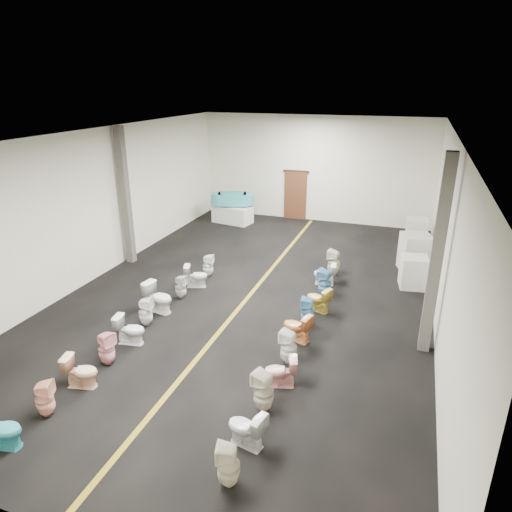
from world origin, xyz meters
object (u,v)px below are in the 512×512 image
object	(u,v)px
display_table	(233,214)
bathtub	(232,199)
toilet_left_2	(81,371)
toilet_right_1	(246,428)
toilet_right_9	(325,274)
toilet_right_10	(334,263)
toilet_left_5	(146,312)
toilet_right_0	(228,465)
toilet_right_6	(308,311)
toilet_right_3	(281,372)
toilet_right_7	(318,299)
toilet_left_1	(45,399)
appliance_crate_c	(415,247)
appliance_crate_b	(415,253)
toilet_left_9	(208,265)
toilet_right_8	(325,283)
toilet_left_7	(181,287)
appliance_crate_d	(416,232)
appliance_crate_a	(413,272)
toilet_left_3	(106,348)
toilet_left_4	(130,330)
toilet_right_4	(289,347)
toilet_right_5	(297,327)
toilet_left_0	(1,429)
toilet_left_6	(159,297)
toilet_right_2	(264,392)

from	to	relation	value
display_table	bathtub	distance (m)	0.70
toilet_left_2	toilet_right_1	xyz separation A→B (m)	(3.69, -0.41, 0.00)
toilet_right_9	toilet_right_10	xyz separation A→B (m)	(0.12, 0.81, 0.09)
toilet_left_5	toilet_right_10	bearing A→B (deg)	-48.23
toilet_right_0	toilet_right_6	size ratio (longest dim) A/B	1.03
toilet_right_0	toilet_right_3	distance (m)	2.61
toilet_right_7	toilet_right_10	size ratio (longest dim) A/B	0.82
toilet_right_9	toilet_left_1	bearing A→B (deg)	-32.53
toilet_right_1	toilet_right_7	xyz separation A→B (m)	(0.12, 5.19, -0.00)
toilet_right_1	appliance_crate_c	bearing A→B (deg)	179.30
appliance_crate_b	toilet_left_9	bearing A→B (deg)	-156.53
toilet_right_3	toilet_right_8	size ratio (longest dim) A/B	0.79
toilet_left_2	toilet_left_7	size ratio (longest dim) A/B	1.00
appliance_crate_d	toilet_right_6	distance (m)	7.56
toilet_left_2	toilet_right_8	xyz separation A→B (m)	(3.80, 5.68, 0.07)
toilet_left_7	toilet_right_6	distance (m)	3.75
appliance_crate_b	appliance_crate_a	bearing A→B (deg)	-90.00
toilet_left_3	toilet_right_9	xyz separation A→B (m)	(3.63, 5.71, -0.06)
appliance_crate_a	appliance_crate_b	distance (m)	1.37
appliance_crate_a	toilet_left_3	size ratio (longest dim) A/B	1.21
toilet_left_1	toilet_right_9	distance (m)	8.32
display_table	toilet_right_8	xyz separation A→B (m)	(5.25, -5.99, 0.05)
toilet_left_5	toilet_right_9	world-z (taller)	toilet_left_5
appliance_crate_b	toilet_left_7	distance (m)	7.56
bathtub	toilet_left_9	distance (m)	5.95
toilet_right_0	toilet_right_9	distance (m)	7.80
toilet_left_4	toilet_right_4	world-z (taller)	toilet_right_4
toilet_right_4	appliance_crate_c	bearing A→B (deg)	171.41
toilet_right_5	toilet_right_9	size ratio (longest dim) A/B	1.06
toilet_left_0	toilet_right_8	distance (m)	8.45
toilet_left_4	toilet_right_0	size ratio (longest dim) A/B	0.92
display_table	appliance_crate_b	distance (m)	8.20
toilet_left_2	toilet_right_0	bearing A→B (deg)	-121.37
toilet_left_5	toilet_left_7	size ratio (longest dim) A/B	1.08
appliance_crate_b	toilet_right_7	distance (m)	4.49
appliance_crate_b	toilet_left_6	world-z (taller)	appliance_crate_b
toilet_right_5	toilet_right_10	size ratio (longest dim) A/B	0.84
toilet_right_6	toilet_right_3	bearing A→B (deg)	-5.41
toilet_left_6	toilet_left_5	bearing A→B (deg)	-164.57
appliance_crate_b	toilet_right_10	world-z (taller)	appliance_crate_b
bathtub	toilet_left_4	distance (m)	10.06
bathtub	toilet_right_2	world-z (taller)	bathtub
toilet_left_9	toilet_left_6	bearing A→B (deg)	170.02
toilet_right_10	toilet_right_8	bearing A→B (deg)	9.81
toilet_left_5	toilet_right_0	world-z (taller)	toilet_right_0
toilet_right_7	toilet_right_8	size ratio (longest dim) A/B	0.82
toilet_right_0	toilet_right_7	size ratio (longest dim) A/B	1.11
appliance_crate_c	toilet_right_5	bearing A→B (deg)	-110.56
appliance_crate_c	toilet_right_0	bearing A→B (deg)	-102.36
toilet_right_3	appliance_crate_a	bearing A→B (deg)	141.25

